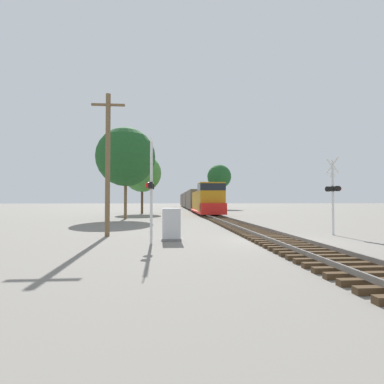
% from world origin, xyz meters
% --- Properties ---
extents(ground_plane, '(400.00, 400.00, 0.00)m').
position_xyz_m(ground_plane, '(0.00, 0.00, 0.00)').
color(ground_plane, slate).
extents(rail_track_bed, '(2.60, 160.00, 0.31)m').
position_xyz_m(rail_track_bed, '(0.00, -0.00, 0.14)').
color(rail_track_bed, '#42301E').
rests_on(rail_track_bed, ground).
extents(freight_train, '(3.07, 69.69, 4.14)m').
position_xyz_m(freight_train, '(0.00, 55.20, 2.02)').
color(freight_train, '#B77A14').
rests_on(freight_train, ground).
extents(crossing_signal_near, '(0.35, 1.00, 4.73)m').
position_xyz_m(crossing_signal_near, '(-5.93, -0.60, 2.56)').
color(crossing_signal_near, silver).
rests_on(crossing_signal_near, ground).
extents(crossing_signal_far, '(0.53, 1.01, 4.37)m').
position_xyz_m(crossing_signal_far, '(4.08, 2.12, 2.50)').
color(crossing_signal_far, silver).
rests_on(crossing_signal_far, ground).
extents(relay_cabinet, '(0.95, 0.58, 1.56)m').
position_xyz_m(relay_cabinet, '(-5.00, 0.45, 0.77)').
color(relay_cabinet, slate).
rests_on(relay_cabinet, ground).
extents(utility_pole, '(1.80, 0.26, 7.79)m').
position_xyz_m(utility_pole, '(-8.47, 2.53, 4.05)').
color(utility_pole, brown).
rests_on(utility_pole, ground).
extents(tree_far_right, '(6.23, 6.23, 9.70)m').
position_xyz_m(tree_far_right, '(-9.75, 17.99, 6.57)').
color(tree_far_right, brown).
rests_on(tree_far_right, ground).
extents(tree_mid_background, '(5.69, 5.69, 8.93)m').
position_xyz_m(tree_mid_background, '(-9.21, 31.05, 6.07)').
color(tree_mid_background, '#473521').
rests_on(tree_mid_background, ground).
extents(tree_deep_background, '(5.55, 5.55, 10.29)m').
position_xyz_m(tree_deep_background, '(6.34, 54.44, 7.48)').
color(tree_deep_background, '#473521').
rests_on(tree_deep_background, ground).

